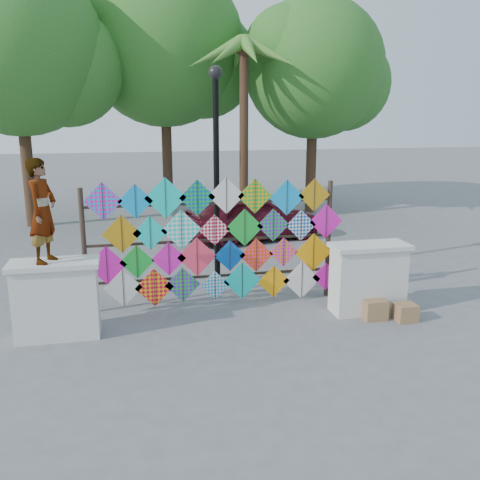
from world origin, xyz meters
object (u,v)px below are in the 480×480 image
Objects in this scene: vendor_woman at (42,211)px; sedan at (253,217)px; lamppost at (216,157)px; kite_rack at (216,242)px.

vendor_woman reaches higher than sedan.
lamppost is (3.10, 2.20, 0.60)m from vendor_woman.
lamppost is at bearing -33.70° from vendor_woman.
lamppost is (0.23, 1.27, 1.47)m from kite_rack.
kite_rack is 3.00× the size of vendor_woman.
kite_rack reaches higher than sedan.
vendor_woman is 0.42× the size of sedan.
kite_rack is 1.09× the size of lamppost.
lamppost is (-1.66, -3.73, 2.04)m from sedan.
kite_rack is 1.27× the size of sedan.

